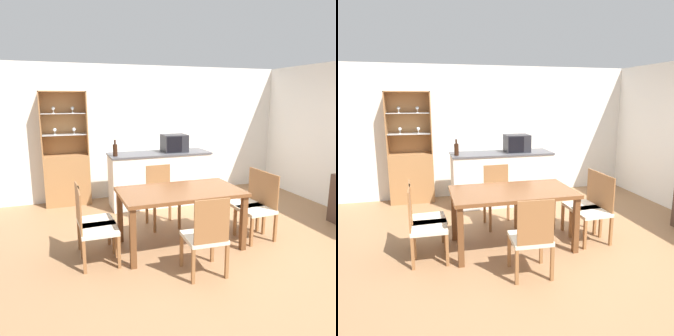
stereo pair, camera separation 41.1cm
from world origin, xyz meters
The scene contains 13 objects.
ground_plane centered at (0.00, 0.00, 0.00)m, with size 18.00×18.00×0.00m, color #936B47.
wall_back centered at (0.00, 2.63, 1.27)m, with size 6.80×0.06×2.55m.
kitchen_counter centered at (-0.27, 1.90, 0.48)m, with size 1.83×0.63×0.96m.
display_cabinet centered at (-1.87, 2.43, 0.61)m, with size 0.80×0.36×2.05m.
dining_table centered at (-0.56, 0.10, 0.67)m, with size 1.57×0.88×0.77m.
dining_chair_head_near centered at (-0.56, -0.68, 0.45)m, with size 0.45×0.45×0.92m.
dining_chair_side_left_far centered at (-1.68, 0.23, 0.45)m, with size 0.45×0.45×0.92m.
dining_chair_side_right_far centered at (0.56, 0.24, 0.45)m, with size 0.45×0.45×0.92m.
dining_chair_head_far centered at (-0.56, 0.88, 0.45)m, with size 0.44×0.44×0.92m.
dining_chair_side_right_near centered at (0.56, -0.03, 0.45)m, with size 0.45×0.45×0.92m.
dining_chair_side_left_near centered at (-1.68, -0.03, 0.45)m, with size 0.43×0.43×0.92m.
microwave centered at (0.03, 1.91, 1.12)m, with size 0.44×0.37×0.31m.
wine_bottle centered at (-1.09, 1.78, 1.07)m, with size 0.08×0.08×0.28m.
Camera 1 is at (-2.05, -3.69, 1.92)m, focal length 35.00 mm.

